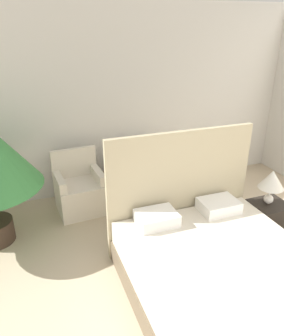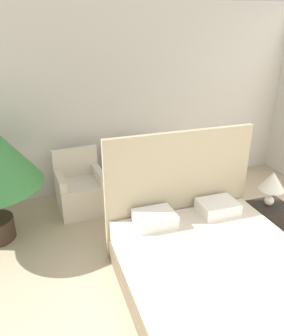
{
  "view_description": "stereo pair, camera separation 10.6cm",
  "coord_description": "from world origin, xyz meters",
  "px_view_note": "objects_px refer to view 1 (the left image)",
  "views": [
    {
      "loc": [
        -1.48,
        -0.86,
        2.58
      ],
      "look_at": [
        -0.13,
        2.85,
        0.83
      ],
      "focal_mm": 35.0,
      "sensor_mm": 36.0,
      "label": 1
    },
    {
      "loc": [
        -1.38,
        -0.9,
        2.58
      ],
      "look_at": [
        -0.13,
        2.85,
        0.83
      ],
      "focal_mm": 35.0,
      "sensor_mm": 36.0,
      "label": 2
    }
  ],
  "objects_px": {
    "nightstand": "(268,219)",
    "table_lamp": "(272,181)",
    "side_table": "(112,189)",
    "bed": "(220,272)",
    "armchair_near_window_left": "(80,193)",
    "armchair_near_window_right": "(143,183)"
  },
  "relations": [
    {
      "from": "armchair_near_window_right",
      "to": "nightstand",
      "type": "bearing_deg",
      "value": -47.27
    },
    {
      "from": "armchair_near_window_right",
      "to": "side_table",
      "type": "distance_m",
      "value": 0.49
    },
    {
      "from": "armchair_near_window_right",
      "to": "side_table",
      "type": "height_order",
      "value": "armchair_near_window_right"
    },
    {
      "from": "bed",
      "to": "armchair_near_window_left",
      "type": "distance_m",
      "value": 2.4
    },
    {
      "from": "bed",
      "to": "side_table",
      "type": "xyz_separation_m",
      "value": [
        -0.52,
        2.2,
        -0.05
      ]
    },
    {
      "from": "nightstand",
      "to": "table_lamp",
      "type": "distance_m",
      "value": 0.55
    },
    {
      "from": "nightstand",
      "to": "table_lamp",
      "type": "xyz_separation_m",
      "value": [
        -0.02,
        0.02,
        0.55
      ]
    },
    {
      "from": "bed",
      "to": "armchair_near_window_right",
      "type": "relative_size",
      "value": 2.35
    },
    {
      "from": "armchair_near_window_left",
      "to": "side_table",
      "type": "xyz_separation_m",
      "value": [
        0.49,
        0.02,
        -0.04
      ]
    },
    {
      "from": "nightstand",
      "to": "side_table",
      "type": "distance_m",
      "value": 2.26
    },
    {
      "from": "bed",
      "to": "armchair_near_window_left",
      "type": "xyz_separation_m",
      "value": [
        -1.01,
        2.18,
        -0.02
      ]
    },
    {
      "from": "armchair_near_window_right",
      "to": "table_lamp",
      "type": "height_order",
      "value": "table_lamp"
    },
    {
      "from": "nightstand",
      "to": "side_table",
      "type": "xyz_separation_m",
      "value": [
        -1.72,
        1.46,
        0.03
      ]
    },
    {
      "from": "bed",
      "to": "side_table",
      "type": "distance_m",
      "value": 2.26
    },
    {
      "from": "table_lamp",
      "to": "side_table",
      "type": "distance_m",
      "value": 2.29
    },
    {
      "from": "armchair_near_window_left",
      "to": "nightstand",
      "type": "xyz_separation_m",
      "value": [
        2.21,
        -1.44,
        -0.06
      ]
    },
    {
      "from": "bed",
      "to": "armchair_near_window_right",
      "type": "bearing_deg",
      "value": 90.71
    },
    {
      "from": "bed",
      "to": "table_lamp",
      "type": "bearing_deg",
      "value": 32.87
    },
    {
      "from": "bed",
      "to": "armchair_near_window_right",
      "type": "height_order",
      "value": "bed"
    },
    {
      "from": "side_table",
      "to": "table_lamp",
      "type": "bearing_deg",
      "value": -40.38
    },
    {
      "from": "armchair_near_window_left",
      "to": "armchair_near_window_right",
      "type": "distance_m",
      "value": 0.98
    },
    {
      "from": "armchair_near_window_left",
      "to": "side_table",
      "type": "bearing_deg",
      "value": -1.68
    }
  ]
}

